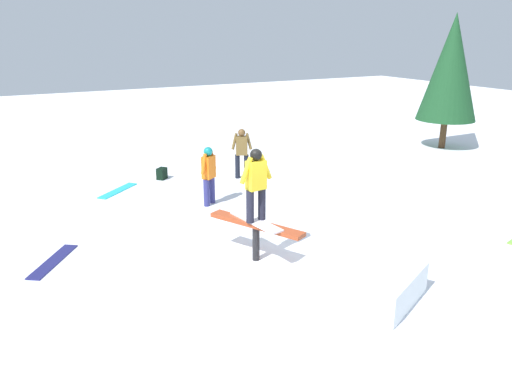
% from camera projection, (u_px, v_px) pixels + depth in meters
% --- Properties ---
extents(ground_plane, '(60.00, 60.00, 0.00)m').
position_uv_depth(ground_plane, '(256.00, 260.00, 9.66)').
color(ground_plane, white).
extents(rail_feature, '(1.96, 1.13, 0.78)m').
position_uv_depth(rail_feature, '(256.00, 229.00, 9.46)').
color(rail_feature, black).
rests_on(rail_feature, ground).
extents(snow_kicker_ramp, '(2.27, 2.13, 0.53)m').
position_uv_depth(snow_kicker_ramp, '(360.00, 278.00, 8.37)').
color(snow_kicker_ramp, white).
rests_on(snow_kicker_ramp, ground).
extents(main_rider_on_rail, '(1.37, 0.72, 1.42)m').
position_uv_depth(main_rider_on_rail, '(256.00, 186.00, 9.20)').
color(main_rider_on_rail, white).
rests_on(main_rider_on_rail, rail_feature).
extents(bystander_brown, '(0.37, 0.59, 1.49)m').
position_uv_depth(bystander_brown, '(242.00, 151.00, 14.73)').
color(bystander_brown, black).
rests_on(bystander_brown, ground).
extents(bystander_orange, '(0.47, 0.60, 1.49)m').
position_uv_depth(bystander_orange, '(209.00, 173.00, 12.47)').
color(bystander_orange, navy).
rests_on(bystander_orange, ground).
extents(loose_snowboard_cyan, '(1.18, 1.29, 0.02)m').
position_uv_depth(loose_snowboard_cyan, '(118.00, 191.00, 13.77)').
color(loose_snowboard_cyan, '#24C2CF').
rests_on(loose_snowboard_cyan, ground).
extents(loose_snowboard_navy, '(1.40, 1.09, 0.02)m').
position_uv_depth(loose_snowboard_navy, '(53.00, 261.00, 9.57)').
color(loose_snowboard_navy, navy).
rests_on(loose_snowboard_navy, ground).
extents(backpack_on_snow, '(0.36, 0.37, 0.34)m').
position_uv_depth(backpack_on_snow, '(162.00, 174.00, 14.83)').
color(backpack_on_snow, black).
rests_on(backpack_on_snow, ground).
extents(pine_tree_far, '(2.13, 2.13, 4.83)m').
position_uv_depth(pine_tree_far, '(451.00, 68.00, 17.91)').
color(pine_tree_far, '#4C331E').
rests_on(pine_tree_far, ground).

